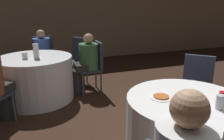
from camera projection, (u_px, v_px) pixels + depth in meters
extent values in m
cube|color=gray|center=(78.00, 12.00, 6.31)|extent=(16.00, 0.06, 2.80)
cylinder|color=white|center=(184.00, 134.00, 2.12)|extent=(1.12, 1.12, 0.75)
cylinder|color=silver|center=(36.00, 78.00, 3.74)|extent=(1.24, 1.24, 0.75)
cube|color=#2D3347|center=(195.00, 96.00, 2.86)|extent=(0.57, 0.57, 0.04)
cube|color=#2D3347|center=(198.00, 73.00, 2.94)|extent=(0.30, 0.31, 0.49)
cylinder|color=#4C4C51|center=(206.00, 120.00, 2.71)|extent=(0.03, 0.03, 0.41)
cylinder|color=#4C4C51|center=(178.00, 114.00, 2.85)|extent=(0.03, 0.03, 0.41)
cylinder|color=#4C4C51|center=(207.00, 109.00, 3.00)|extent=(0.03, 0.03, 0.41)
cylinder|color=#4C4C51|center=(182.00, 104.00, 3.14)|extent=(0.03, 0.03, 0.41)
cube|color=#2D3347|center=(89.00, 70.00, 4.03)|extent=(0.40, 0.40, 0.04)
cube|color=#2D3347|center=(98.00, 55.00, 4.02)|extent=(0.05, 0.38, 0.49)
cylinder|color=#4C4C51|center=(83.00, 85.00, 3.89)|extent=(0.03, 0.03, 0.41)
cylinder|color=#4C4C51|center=(79.00, 79.00, 4.19)|extent=(0.03, 0.03, 0.41)
cylinder|color=#4C4C51|center=(101.00, 83.00, 4.00)|extent=(0.03, 0.03, 0.41)
cylinder|color=#4C4C51|center=(96.00, 77.00, 4.31)|extent=(0.03, 0.03, 0.41)
cylinder|color=#4C4C51|center=(14.00, 108.00, 3.03)|extent=(0.03, 0.03, 0.41)
cube|color=#2D3347|center=(43.00, 62.00, 4.61)|extent=(0.47, 0.47, 0.04)
cube|color=#2D3347|center=(43.00, 48.00, 4.70)|extent=(0.38, 0.12, 0.49)
cylinder|color=#4C4C51|center=(52.00, 74.00, 4.54)|extent=(0.03, 0.03, 0.41)
cylinder|color=#4C4C51|center=(35.00, 75.00, 4.48)|extent=(0.03, 0.03, 0.41)
cylinder|color=#4C4C51|center=(53.00, 69.00, 4.86)|extent=(0.03, 0.03, 0.41)
cylinder|color=#4C4C51|center=(37.00, 70.00, 4.80)|extent=(0.03, 0.03, 0.41)
cube|color=#2D3347|center=(75.00, 63.00, 4.46)|extent=(0.56, 0.56, 0.04)
cube|color=#2D3347|center=(80.00, 49.00, 4.52)|extent=(0.26, 0.34, 0.49)
cylinder|color=#4C4C51|center=(76.00, 78.00, 4.30)|extent=(0.03, 0.03, 0.41)
cylinder|color=#4C4C51|center=(63.00, 75.00, 4.48)|extent=(0.03, 0.03, 0.41)
cylinder|color=#4C4C51|center=(87.00, 73.00, 4.56)|extent=(0.03, 0.03, 0.41)
cylinder|color=#4C4C51|center=(75.00, 71.00, 4.75)|extent=(0.03, 0.03, 0.41)
cylinder|color=#282828|center=(78.00, 82.00, 4.02)|extent=(0.24, 0.24, 0.45)
cube|color=#282828|center=(83.00, 67.00, 3.98)|extent=(0.32, 0.34, 0.12)
cylinder|color=#38663D|center=(89.00, 56.00, 3.96)|extent=(0.36, 0.36, 0.46)
sphere|color=tan|center=(88.00, 39.00, 3.87)|extent=(0.18, 0.18, 0.18)
cylinder|color=black|center=(43.00, 74.00, 4.46)|extent=(0.24, 0.24, 0.45)
cube|color=black|center=(42.00, 60.00, 4.48)|extent=(0.39, 0.38, 0.12)
cylinder|color=#33519E|center=(42.00, 50.00, 4.53)|extent=(0.36, 0.36, 0.47)
sphere|color=tan|center=(41.00, 34.00, 4.44)|extent=(0.17, 0.17, 0.17)
sphere|color=tan|center=(189.00, 108.00, 1.13)|extent=(0.21, 0.21, 0.21)
cylinder|color=#282828|center=(7.00, 103.00, 3.12)|extent=(0.24, 0.24, 0.45)
cylinder|color=white|center=(161.00, 97.00, 2.03)|extent=(0.22, 0.22, 0.01)
cylinder|color=#B25B23|center=(161.00, 96.00, 2.03)|extent=(0.15, 0.15, 0.01)
cylinder|color=#1E38A5|center=(199.00, 105.00, 1.74)|extent=(0.07, 0.07, 0.12)
cylinder|color=silver|center=(220.00, 102.00, 1.80)|extent=(0.07, 0.07, 0.12)
cylinder|color=red|center=(223.00, 99.00, 1.86)|extent=(0.07, 0.07, 0.12)
cylinder|color=white|center=(36.00, 51.00, 3.51)|extent=(0.09, 0.09, 0.24)
cylinder|color=silver|center=(25.00, 56.00, 3.48)|extent=(0.09, 0.09, 0.10)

